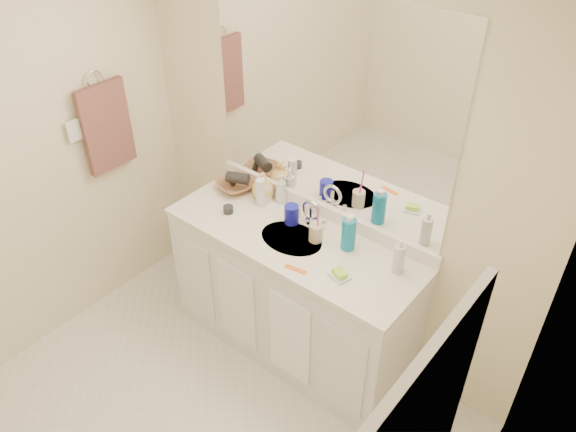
{
  "coord_description": "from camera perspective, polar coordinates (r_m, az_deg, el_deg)",
  "views": [
    {
      "loc": [
        1.52,
        -0.89,
        2.82
      ],
      "look_at": [
        0.0,
        0.97,
        1.05
      ],
      "focal_mm": 35.0,
      "sensor_mm": 36.0,
      "label": 1
    }
  ],
  "objects": [
    {
      "name": "wall_back",
      "position": [
        3.12,
        3.78,
        4.96
      ],
      "size": [
        2.6,
        0.02,
        2.4
      ],
      "primitive_type": "cube",
      "color": "#F2E5BD",
      "rests_on": "floor"
    },
    {
      "name": "vanity_cabinet",
      "position": [
        3.43,
        0.53,
        -8.07
      ],
      "size": [
        1.5,
        0.55,
        0.85
      ],
      "primitive_type": "cube",
      "color": "silver",
      "rests_on": "floor"
    },
    {
      "name": "countertop",
      "position": [
        3.13,
        0.58,
        -2.31
      ],
      "size": [
        1.52,
        0.57,
        0.03
      ],
      "primitive_type": "cube",
      "color": "white",
      "rests_on": "vanity_cabinet"
    },
    {
      "name": "backsplash",
      "position": [
        3.27,
        3.43,
        0.66
      ],
      "size": [
        1.52,
        0.03,
        0.08
      ],
      "primitive_type": "cube",
      "color": "white",
      "rests_on": "countertop"
    },
    {
      "name": "sink_basin",
      "position": [
        3.12,
        0.35,
        -2.44
      ],
      "size": [
        0.37,
        0.37,
        0.02
      ],
      "primitive_type": "cylinder",
      "color": "beige",
      "rests_on": "countertop"
    },
    {
      "name": "faucet",
      "position": [
        3.19,
        2.38,
        0.07
      ],
      "size": [
        0.02,
        0.02,
        0.11
      ],
      "primitive_type": "cylinder",
      "color": "silver",
      "rests_on": "countertop"
    },
    {
      "name": "mirror",
      "position": [
        2.95,
        3.99,
        10.9
      ],
      "size": [
        1.48,
        0.01,
        1.2
      ],
      "primitive_type": "cube",
      "color": "white",
      "rests_on": "wall_back"
    },
    {
      "name": "blue_mug",
      "position": [
        3.19,
        0.36,
        0.17
      ],
      "size": [
        0.09,
        0.09,
        0.11
      ],
      "primitive_type": "cylinder",
      "rotation": [
        0.0,
        0.0,
        0.14
      ],
      "color": "#1719A3",
      "rests_on": "countertop"
    },
    {
      "name": "tan_cup",
      "position": [
        3.07,
        2.84,
        -1.71
      ],
      "size": [
        0.09,
        0.09,
        0.1
      ],
      "primitive_type": "cylinder",
      "rotation": [
        0.0,
        0.0,
        0.13
      ],
      "color": "tan",
      "rests_on": "countertop"
    },
    {
      "name": "toothbrush",
      "position": [
        3.01,
        3.05,
        -0.3
      ],
      "size": [
        0.02,
        0.04,
        0.2
      ],
      "primitive_type": "cylinder",
      "rotation": [
        0.14,
        0.0,
        0.26
      ],
      "color": "#D839A0",
      "rests_on": "tan_cup"
    },
    {
      "name": "mouthwash_bottle",
      "position": [
        3.01,
        6.17,
        -1.82
      ],
      "size": [
        0.1,
        0.1,
        0.19
      ],
      "primitive_type": "cylinder",
      "rotation": [
        0.0,
        0.0,
        -0.41
      ],
      "color": "#0D76A6",
      "rests_on": "countertop"
    },
    {
      "name": "clear_pump_bottle",
      "position": [
        2.91,
        11.19,
        -4.27
      ],
      "size": [
        0.07,
        0.07,
        0.16
      ],
      "primitive_type": "cylinder",
      "rotation": [
        0.0,
        0.0,
        -0.1
      ],
      "color": "silver",
      "rests_on": "countertop"
    },
    {
      "name": "soap_dish",
      "position": [
        2.88,
        5.25,
        -6.09
      ],
      "size": [
        0.12,
        0.11,
        0.01
      ],
      "primitive_type": "cube",
      "rotation": [
        0.0,
        0.0,
        -0.29
      ],
      "color": "silver",
      "rests_on": "countertop"
    },
    {
      "name": "green_soap",
      "position": [
        2.87,
        5.27,
        -5.81
      ],
      "size": [
        0.09,
        0.08,
        0.03
      ],
      "primitive_type": "cube",
      "rotation": [
        0.0,
        0.0,
        -0.39
      ],
      "color": "#9FE838",
      "rests_on": "soap_dish"
    },
    {
      "name": "orange_comb",
      "position": [
        2.91,
        0.79,
        -5.43
      ],
      "size": [
        0.12,
        0.05,
        0.01
      ],
      "primitive_type": "cube",
      "rotation": [
        0.0,
        0.0,
        0.17
      ],
      "color": "orange",
      "rests_on": "countertop"
    },
    {
      "name": "dark_jar",
      "position": [
        3.31,
        -6.09,
        0.67
      ],
      "size": [
        0.07,
        0.07,
        0.04
      ],
      "primitive_type": "cylinder",
      "rotation": [
        0.0,
        0.0,
        -0.23
      ],
      "color": "#25252A",
      "rests_on": "countertop"
    },
    {
      "name": "extra_white_bottle",
      "position": [
        3.32,
        -2.8,
        2.38
      ],
      "size": [
        0.07,
        0.07,
        0.18
      ],
      "primitive_type": "cylinder",
      "rotation": [
        0.0,
        0.0,
        0.31
      ],
      "color": "white",
      "rests_on": "countertop"
    },
    {
      "name": "soap_bottle_white",
      "position": [
        3.35,
        -0.7,
        2.86
      ],
      "size": [
        0.09,
        0.09,
        0.18
      ],
      "primitive_type": "imported",
      "rotation": [
        0.0,
        0.0,
        -0.39
      ],
      "color": "silver",
      "rests_on": "countertop"
    },
    {
      "name": "soap_bottle_cream",
      "position": [
        3.37,
        -2.51,
        2.67
      ],
      "size": [
        0.09,
        0.09,
        0.16
      ],
      "primitive_type": "imported",
      "rotation": [
        0.0,
        0.0,
        -0.3
      ],
      "color": "#F2E9C5",
      "rests_on": "countertop"
    },
    {
      "name": "soap_bottle_yellow",
      "position": [
        3.39,
        -2.55,
        3.08
      ],
      "size": [
        0.16,
        0.16,
        0.17
      ],
      "primitive_type": "imported",
      "rotation": [
        0.0,
        0.0,
        0.16
      ],
      "color": "#F1BE5D",
      "rests_on": "countertop"
    },
    {
      "name": "wicker_basket",
      "position": [
        3.51,
        -5.32,
        3.12
      ],
      "size": [
        0.29,
        0.29,
        0.06
      ],
      "primitive_type": "imported",
      "rotation": [
        0.0,
        0.0,
        -0.29
      ],
      "color": "brown",
      "rests_on": "countertop"
    },
    {
      "name": "hair_dryer",
      "position": [
        3.47,
        -5.14,
        3.87
      ],
      "size": [
        0.16,
        0.12,
        0.07
      ],
      "primitive_type": "cylinder",
      "rotation": [
        0.0,
        1.57,
        0.42
      ],
      "color": "black",
      "rests_on": "wicker_basket"
    },
    {
      "name": "towel_ring",
      "position": [
        3.49,
        -19.06,
        13.0
      ],
      "size": [
        0.01,
        0.11,
        0.11
      ],
      "primitive_type": "torus",
      "rotation": [
        0.0,
        1.57,
        0.0
      ],
      "color": "silver",
      "rests_on": "wall_left"
    },
    {
      "name": "hand_towel",
      "position": [
        3.6,
        -17.95,
        8.58
      ],
      "size": [
        0.04,
        0.32,
        0.55
      ],
      "primitive_type": "cube",
      "color": "#4D2D29",
      "rests_on": "towel_ring"
    },
    {
      "name": "switch_plate",
      "position": [
        3.5,
        -20.93,
        8.09
      ],
      "size": [
        0.01,
        0.08,
        0.13
      ],
      "primitive_type": "cube",
      "color": "white",
      "rests_on": "wall_left"
    }
  ]
}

